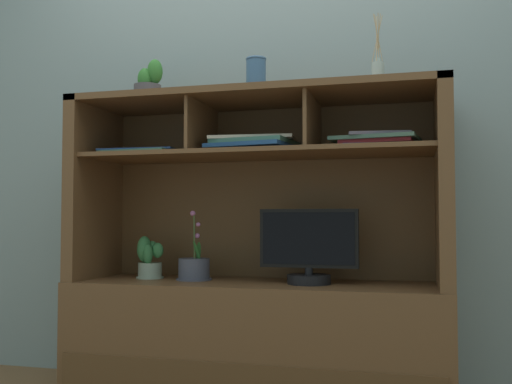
# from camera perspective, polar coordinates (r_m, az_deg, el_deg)

# --- Properties ---
(back_wall) EXTENTS (6.00, 0.02, 2.80)m
(back_wall) POSITION_cam_1_polar(r_m,az_deg,el_deg) (3.03, 1.43, 8.48)
(back_wall) COLOR gray
(back_wall) RESTS_ON ground
(media_console) EXTENTS (1.69, 0.55, 1.39)m
(media_console) POSITION_cam_1_polar(r_m,az_deg,el_deg) (2.73, 0.05, -10.85)
(media_console) COLOR brown
(media_console) RESTS_ON ground
(tv_monitor) EXTENTS (0.44, 0.19, 0.33)m
(tv_monitor) POSITION_cam_1_polar(r_m,az_deg,el_deg) (2.62, 5.09, -5.60)
(tv_monitor) COLOR black
(tv_monitor) RESTS_ON media_console
(potted_orchid) EXTENTS (0.17, 0.17, 0.32)m
(potted_orchid) POSITION_cam_1_polar(r_m,az_deg,el_deg) (2.80, -5.97, -7.38)
(potted_orchid) COLOR #454858
(potted_orchid) RESTS_ON media_console
(potted_fern) EXTENTS (0.13, 0.13, 0.20)m
(potted_fern) POSITION_cam_1_polar(r_m,az_deg,el_deg) (2.91, -10.25, -6.43)
(potted_fern) COLOR #8DA18D
(potted_fern) RESTS_ON media_console
(magazine_stack_left) EXTENTS (0.39, 0.32, 0.06)m
(magazine_stack_left) POSITION_cam_1_polar(r_m,az_deg,el_deg) (2.62, 11.58, 4.78)
(magazine_stack_left) COLOR #33497A
(magazine_stack_left) RESTS_ON media_console
(magazine_stack_centre) EXTENTS (0.40, 0.37, 0.06)m
(magazine_stack_centre) POSITION_cam_1_polar(r_m,az_deg,el_deg) (2.70, -0.18, 4.56)
(magazine_stack_centre) COLOR navy
(magazine_stack_centre) RESTS_ON media_console
(magazine_stack_right) EXTENTS (0.38, 0.34, 0.02)m
(magazine_stack_right) POSITION_cam_1_polar(r_m,az_deg,el_deg) (2.90, -10.62, 3.69)
(magazine_stack_right) COLOR #49735A
(magazine_stack_right) RESTS_ON media_console
(diffuser_bottle) EXTENTS (0.06, 0.06, 0.32)m
(diffuser_bottle) POSITION_cam_1_polar(r_m,az_deg,el_deg) (2.67, 11.64, 11.14)
(diffuser_bottle) COLOR #A8B8AF
(diffuser_bottle) RESTS_ON media_console
(potted_succulent) EXTENTS (0.15, 0.15, 0.20)m
(potted_succulent) POSITION_cam_1_polar(r_m,az_deg,el_deg) (2.97, -10.30, 10.03)
(potted_succulent) COLOR #4C474C
(potted_succulent) RESTS_ON media_console
(ceramic_vase) EXTENTS (0.10, 0.10, 0.17)m
(ceramic_vase) POSITION_cam_1_polar(r_m,az_deg,el_deg) (2.77, -0.02, 11.11)
(ceramic_vase) COLOR #3B5E84
(ceramic_vase) RESTS_ON media_console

